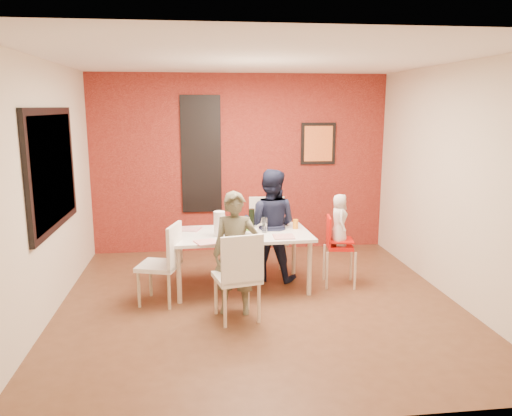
{
  "coord_description": "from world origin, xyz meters",
  "views": [
    {
      "loc": [
        -0.69,
        -5.35,
        2.21
      ],
      "look_at": [
        0.0,
        0.3,
        1.05
      ],
      "focal_mm": 35.0,
      "sensor_mm": 36.0,
      "label": 1
    }
  ],
  "objects": [
    {
      "name": "sippy_cup",
      "position": [
        0.54,
        0.65,
        0.76
      ],
      "size": [
        0.07,
        0.07,
        0.12
      ],
      "primitive_type": "cylinder",
      "color": "orange",
      "rests_on": "dining_table"
    },
    {
      "name": "wall_left",
      "position": [
        -2.25,
        0.0,
        1.35
      ],
      "size": [
        0.02,
        4.5,
        2.7
      ],
      "primitive_type": "cube",
      "color": "beige",
      "rests_on": "ground"
    },
    {
      "name": "wine_bottle",
      "position": [
        -0.02,
        0.61,
        0.84
      ],
      "size": [
        0.07,
        0.07,
        0.28
      ],
      "primitive_type": "cylinder",
      "color": "black",
      "rests_on": "dining_table"
    },
    {
      "name": "high_chair",
      "position": [
        1.04,
        0.48,
        0.53
      ],
      "size": [
        0.42,
        0.42,
        0.88
      ],
      "rotation": [
        0.0,
        0.0,
        1.41
      ],
      "color": "red",
      "rests_on": "ground"
    },
    {
      "name": "salad_bowl_a",
      "position": [
        -0.07,
        0.48,
        0.73
      ],
      "size": [
        0.32,
        0.32,
        0.06
      ],
      "primitive_type": "imported",
      "rotation": [
        0.0,
        0.0,
        -0.43
      ],
      "color": "white",
      "rests_on": "dining_table"
    },
    {
      "name": "brick_accent_wall",
      "position": [
        0.0,
        2.23,
        1.35
      ],
      "size": [
        4.5,
        0.02,
        2.7
      ],
      "primitive_type": "cube",
      "color": "maroon",
      "rests_on": "ground"
    },
    {
      "name": "child_far",
      "position": [
        0.25,
        0.8,
        0.72
      ],
      "size": [
        0.85,
        0.76,
        1.44
      ],
      "primitive_type": "imported",
      "rotation": [
        0.0,
        0.0,
        2.78
      ],
      "color": "black",
      "rests_on": "ground"
    },
    {
      "name": "salad_bowl_b",
      "position": [
        0.27,
        0.75,
        0.72
      ],
      "size": [
        0.25,
        0.25,
        0.05
      ],
      "primitive_type": "imported",
      "rotation": [
        0.0,
        0.0,
        0.38
      ],
      "color": "silver",
      "rests_on": "dining_table"
    },
    {
      "name": "wall_back",
      "position": [
        0.0,
        2.25,
        1.35
      ],
      "size": [
        4.5,
        0.02,
        2.7
      ],
      "primitive_type": "cube",
      "color": "beige",
      "rests_on": "ground"
    },
    {
      "name": "wine_glass_b",
      "position": [
        0.13,
        0.52,
        0.79
      ],
      "size": [
        0.06,
        0.06,
        0.18
      ],
      "primitive_type": "cylinder",
      "color": "white",
      "rests_on": "dining_table"
    },
    {
      "name": "art_print_frame",
      "position": [
        1.2,
        2.21,
        1.65
      ],
      "size": [
        0.54,
        0.03,
        0.64
      ],
      "primitive_type": "cube",
      "color": "black",
      "rests_on": "wall_back"
    },
    {
      "name": "plate_far_mid",
      "position": [
        -0.13,
        0.92,
        0.71
      ],
      "size": [
        0.3,
        0.3,
        0.01
      ],
      "primitive_type": "cube",
      "rotation": [
        0.0,
        0.0,
        -0.32
      ],
      "color": "white",
      "rests_on": "dining_table"
    },
    {
      "name": "paper_towel_roll",
      "position": [
        -0.42,
        0.41,
        0.85
      ],
      "size": [
        0.13,
        0.13,
        0.3
      ],
      "primitive_type": "cylinder",
      "color": "silver",
      "rests_on": "dining_table"
    },
    {
      "name": "dining_table",
      "position": [
        -0.16,
        0.53,
        0.64
      ],
      "size": [
        1.72,
        1.01,
        0.7
      ],
      "rotation": [
        0.0,
        0.0,
        0.04
      ],
      "color": "white",
      "rests_on": "ground"
    },
    {
      "name": "plate_near_right",
      "position": [
        0.32,
        0.26,
        0.71
      ],
      "size": [
        0.25,
        0.25,
        0.01
      ],
      "primitive_type": "cube",
      "rotation": [
        0.0,
        0.0,
        -0.04
      ],
      "color": "silver",
      "rests_on": "dining_table"
    },
    {
      "name": "condiment_red",
      "position": [
        -0.09,
        0.46,
        0.78
      ],
      "size": [
        0.04,
        0.04,
        0.15
      ],
      "primitive_type": "cylinder",
      "color": "red",
      "rests_on": "dining_table"
    },
    {
      "name": "plate_near_left",
      "position": [
        -0.59,
        0.13,
        0.71
      ],
      "size": [
        0.31,
        0.31,
        0.01
      ],
      "primitive_type": "cube",
      "rotation": [
        0.0,
        0.0,
        0.33
      ],
      "color": "white",
      "rests_on": "dining_table"
    },
    {
      "name": "glassblock_strip",
      "position": [
        -0.6,
        2.21,
        1.5
      ],
      "size": [
        0.55,
        0.03,
        1.7
      ],
      "primitive_type": "cube",
      "color": "silver",
      "rests_on": "wall_back"
    },
    {
      "name": "toddler",
      "position": [
        1.06,
        0.47,
        0.84
      ],
      "size": [
        0.23,
        0.33,
        0.64
      ],
      "primitive_type": "imported",
      "rotation": [
        0.0,
        0.0,
        1.49
      ],
      "color": "beige",
      "rests_on": "high_chair"
    },
    {
      "name": "condiment_brown",
      "position": [
        -0.04,
        0.62,
        0.77
      ],
      "size": [
        0.04,
        0.04,
        0.14
      ],
      "primitive_type": "cylinder",
      "color": "brown",
      "rests_on": "dining_table"
    },
    {
      "name": "child_near",
      "position": [
        -0.29,
        -0.23,
        0.67
      ],
      "size": [
        0.53,
        0.4,
        1.34
      ],
      "primitive_type": "imported",
      "rotation": [
        0.0,
        0.0,
        -0.17
      ],
      "color": "brown",
      "rests_on": "ground"
    },
    {
      "name": "wall_front",
      "position": [
        0.0,
        -2.25,
        1.35
      ],
      "size": [
        4.5,
        0.02,
        2.7
      ],
      "primitive_type": "cube",
      "color": "beige",
      "rests_on": "ground"
    },
    {
      "name": "art_print_canvas",
      "position": [
        1.2,
        2.19,
        1.65
      ],
      "size": [
        0.44,
        0.01,
        0.54
      ],
      "primitive_type": "cube",
      "color": "orange",
      "rests_on": "wall_back"
    },
    {
      "name": "wall_right",
      "position": [
        2.25,
        0.0,
        1.35
      ],
      "size": [
        0.02,
        4.5,
        2.7
      ],
      "primitive_type": "cube",
      "color": "beige",
      "rests_on": "ground"
    },
    {
      "name": "wine_glass_a",
      "position": [
        -0.22,
        0.28,
        0.79
      ],
      "size": [
        0.07,
        0.07,
        0.19
      ],
      "primitive_type": "cylinder",
      "color": "white",
      "rests_on": "dining_table"
    },
    {
      "name": "ceiling",
      "position": [
        0.0,
        0.0,
        2.7
      ],
      "size": [
        4.5,
        4.5,
        0.02
      ],
      "primitive_type": "cube",
      "color": "white",
      "rests_on": "wall_back"
    },
    {
      "name": "chair_left",
      "position": [
        -1.05,
        0.13,
        0.52
      ],
      "size": [
        0.53,
        0.53,
        0.93
      ],
      "rotation": [
        0.0,
        0.0,
        4.42
      ],
      "color": "white",
      "rests_on": "ground"
    },
    {
      "name": "picture_window_frame",
      "position": [
        -2.22,
        0.2,
        1.55
      ],
      "size": [
        0.05,
        1.7,
        1.3
      ],
      "primitive_type": "cube",
      "color": "black",
      "rests_on": "wall_left"
    },
    {
      "name": "picture_window_pane",
      "position": [
        -2.21,
        0.2,
        1.55
      ],
      "size": [
        0.02,
        1.55,
        1.15
      ],
      "primitive_type": "cube",
      "color": "black",
      "rests_on": "wall_left"
    },
    {
      "name": "chair_near",
      "position": [
        -0.27,
        -0.48,
        0.53
      ],
      "size": [
        0.53,
        0.53,
        0.96
      ],
      "rotation": [
        0.0,
        0.0,
        3.36
      ],
      "color": "white",
      "rests_on": "ground"
    },
    {
      "name": "chair_far",
      "position": [
        0.25,
        1.05,
        0.57
      ],
      "size": [
        0.48,
        0.48,
        1.02
      ],
      "rotation": [
        0.0,
        0.0,
        -0.03
      ],
      "color": "silver",
      "rests_on": "ground"
    },
    {
      "name": "condiment_green",
      "position": [
        -0.02,
        0.61,
        0.77
      ],
      "size": [
        0.04,
        0.04,
        0.14
      ],
      "primitive_type": "cylinder",
      "color": "#2D7326",
      "rests_on": "dining_table"
    },
    {
      "name": "plate_far_left",
      "position": [
        -0.77,
        0.77,
        0.71
      ],
      "size": [
        0.3,
        0.3,
        0.01
      ],
      "primitive_type": "cube",
      "rotation": [
        0.0,
        0.0,
        -0.34
      ],
      "color": "silver",
      "rests_on": "dining_table"
    },
    {
      "name": "glassblock_surround",
      "position": [
        -0.6,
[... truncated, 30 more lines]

